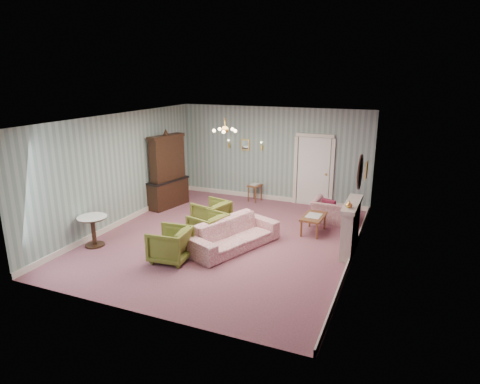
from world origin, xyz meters
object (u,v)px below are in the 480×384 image
at_px(wingback_chair, 332,207).
at_px(olive_chair_b, 208,226).
at_px(fireplace, 350,227).
at_px(pedestal_table, 94,231).
at_px(olive_chair_c, 211,213).
at_px(coffee_table, 313,224).
at_px(side_table_black, 349,219).
at_px(olive_chair_a, 170,243).
at_px(sofa_chintz, 234,229).
at_px(dresser, 167,169).

bearing_deg(wingback_chair, olive_chair_b, 48.72).
relative_size(fireplace, pedestal_table, 1.93).
relative_size(olive_chair_c, coffee_table, 0.91).
bearing_deg(side_table_black, olive_chair_a, -134.43).
relative_size(olive_chair_a, side_table_black, 1.39).
height_order(olive_chair_a, coffee_table, olive_chair_a).
xyz_separation_m(olive_chair_c, pedestal_table, (-2.00, -2.09, -0.04)).
bearing_deg(sofa_chintz, side_table_black, -24.38).
bearing_deg(olive_chair_c, sofa_chintz, 62.14).
bearing_deg(fireplace, olive_chair_b, -167.31).
bearing_deg(side_table_black, olive_chair_b, -144.84).
xyz_separation_m(olive_chair_a, sofa_chintz, (0.98, 1.14, 0.04)).
bearing_deg(pedestal_table, fireplace, 19.54).
bearing_deg(olive_chair_b, olive_chair_c, -142.97).
height_order(olive_chair_a, wingback_chair, wingback_chair).
bearing_deg(pedestal_table, olive_chair_c, 46.26).
relative_size(wingback_chair, pedestal_table, 1.32).
bearing_deg(wingback_chair, olive_chair_a, 56.92).
height_order(side_table_black, pedestal_table, pedestal_table).
distance_m(olive_chair_a, fireplace, 3.97).
distance_m(dresser, pedestal_table, 3.31).
height_order(olive_chair_b, side_table_black, olive_chair_b).
bearing_deg(fireplace, coffee_table, 140.90).
bearing_deg(side_table_black, dresser, -178.76).
distance_m(olive_chair_c, fireplace, 3.52).
height_order(fireplace, pedestal_table, fireplace).
distance_m(dresser, coffee_table, 4.62).
xyz_separation_m(fireplace, side_table_black, (-0.21, 1.38, -0.29)).
relative_size(sofa_chintz, dresser, 0.99).
bearing_deg(fireplace, sofa_chintz, -162.24).
height_order(dresser, coffee_table, dresser).
bearing_deg(olive_chair_a, sofa_chintz, 134.47).
relative_size(sofa_chintz, pedestal_table, 3.11).
bearing_deg(dresser, olive_chair_b, -27.98).
relative_size(dresser, coffee_table, 2.58).
height_order(wingback_chair, pedestal_table, wingback_chair).
bearing_deg(fireplace, olive_chair_a, -150.72).
distance_m(dresser, fireplace, 5.68).
bearing_deg(coffee_table, olive_chair_c, -164.62).
relative_size(olive_chair_c, pedestal_table, 1.11).
relative_size(olive_chair_c, dresser, 0.35).
bearing_deg(olive_chair_a, side_table_black, 130.47).
height_order(sofa_chintz, side_table_black, sofa_chintz).
relative_size(wingback_chair, coffee_table, 1.08).
relative_size(olive_chair_a, wingback_chair, 0.84).
relative_size(wingback_chair, fireplace, 0.69).
bearing_deg(olive_chair_b, side_table_black, 140.62).
xyz_separation_m(olive_chair_a, fireplace, (3.46, 1.94, 0.18)).
height_order(coffee_table, pedestal_table, pedestal_table).
bearing_deg(dresser, side_table_black, 13.55).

